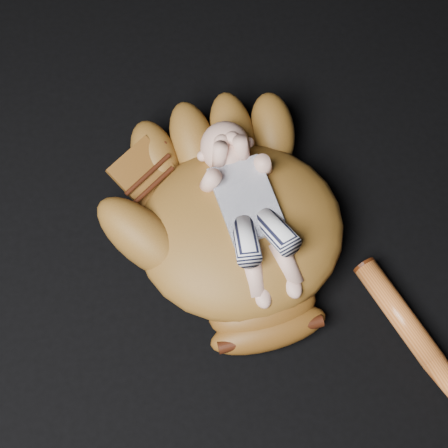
# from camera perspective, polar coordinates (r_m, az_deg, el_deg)

# --- Properties ---
(baseball_glove) EXTENTS (0.54, 0.60, 0.17)m
(baseball_glove) POSITION_cam_1_polar(r_m,az_deg,el_deg) (1.22, 1.42, -0.15)
(baseball_glove) COLOR brown
(baseball_glove) RESTS_ON ground
(newborn_baby) EXTENTS (0.22, 0.37, 0.14)m
(newborn_baby) POSITION_cam_1_polar(r_m,az_deg,el_deg) (1.18, 2.31, 0.91)
(newborn_baby) COLOR #D49C88
(newborn_baby) RESTS_ON baseball_glove
(baseball_bat) EXTENTS (0.23, 0.44, 0.04)m
(baseball_bat) POSITION_cam_1_polar(r_m,az_deg,el_deg) (1.26, 17.73, -11.79)
(baseball_bat) COLOR #B55923
(baseball_bat) RESTS_ON ground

